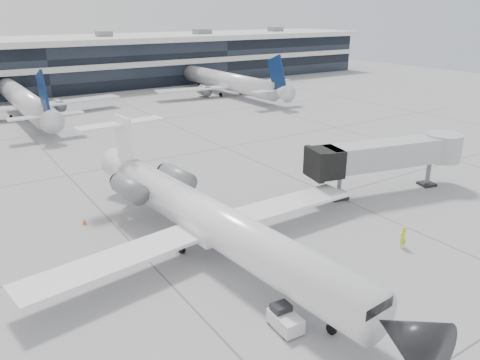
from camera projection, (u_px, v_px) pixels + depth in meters
ground at (247, 219)px, 40.21m from camera, size 220.00×220.00×0.00m
terminal at (37, 68)px, 102.76m from camera, size 170.00×22.00×10.00m
bg_jet_center at (26, 116)px, 79.16m from camera, size 32.00×40.00×9.60m
bg_jet_right at (226, 94)px, 99.91m from camera, size 32.00×40.00×9.60m
regional_jet at (210, 219)px, 33.67m from camera, size 27.31×34.13×7.88m
jet_bridge at (394, 154)px, 45.05m from camera, size 16.36×6.45×5.28m
ramp_worker at (403, 237)px, 35.02m from camera, size 0.68×0.48×1.76m
baggage_tug at (285, 319)px, 26.16m from camera, size 1.34×2.14×1.32m
traffic_cone at (84, 222)px, 39.05m from camera, size 0.45×0.45×0.52m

